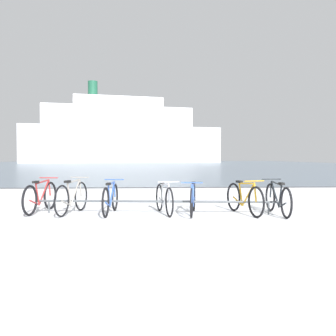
{
  "coord_description": "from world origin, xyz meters",
  "views": [
    {
      "loc": [
        -0.46,
        -5.62,
        1.28
      ],
      "look_at": [
        0.02,
        4.02,
        1.0
      ],
      "focal_mm": 40.01,
      "sensor_mm": 36.0,
      "label": 1
    }
  ],
  "objects": [
    {
      "name": "ferry_ship",
      "position": [
        -7.46,
        85.84,
        6.48
      ],
      "size": [
        47.98,
        21.93,
        19.31
      ],
      "color": "silver",
      "rests_on": "ground"
    },
    {
      "name": "bicycle_4",
      "position": [
        0.51,
        2.69,
        0.35
      ],
      "size": [
        0.47,
        1.7,
        0.75
      ],
      "color": "black",
      "rests_on": "ground"
    },
    {
      "name": "bicycle_0",
      "position": [
        -2.98,
        3.15,
        0.36
      ],
      "size": [
        0.47,
        1.71,
        0.79
      ],
      "color": "black",
      "rests_on": "ground"
    },
    {
      "name": "bike_rack",
      "position": [
        -0.29,
        2.81,
        0.27
      ],
      "size": [
        5.52,
        0.58,
        0.31
      ],
      "color": "#4C5156",
      "rests_on": "ground"
    },
    {
      "name": "bicycle_2",
      "position": [
        -1.34,
        2.84,
        0.35
      ],
      "size": [
        0.46,
        1.7,
        0.76
      ],
      "color": "black",
      "rests_on": "ground"
    },
    {
      "name": "bicycle_1",
      "position": [
        -2.21,
        2.93,
        0.37
      ],
      "size": [
        0.54,
        1.66,
        0.81
      ],
      "color": "black",
      "rests_on": "ground"
    },
    {
      "name": "bicycle_3",
      "position": [
        -0.13,
        2.78,
        0.35
      ],
      "size": [
        0.48,
        1.58,
        0.76
      ],
      "color": "black",
      "rests_on": "ground"
    },
    {
      "name": "ground",
      "position": [
        0.0,
        53.9,
        -0.04
      ],
      "size": [
        80.0,
        132.0,
        0.08
      ],
      "color": "white"
    },
    {
      "name": "bicycle_6",
      "position": [
        2.39,
        2.54,
        0.35
      ],
      "size": [
        0.46,
        1.75,
        0.78
      ],
      "color": "black",
      "rests_on": "ground"
    },
    {
      "name": "bicycle_5",
      "position": [
        1.66,
        2.63,
        0.36
      ],
      "size": [
        0.56,
        1.7,
        0.79
      ],
      "color": "black",
      "rests_on": "ground"
    }
  ]
}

